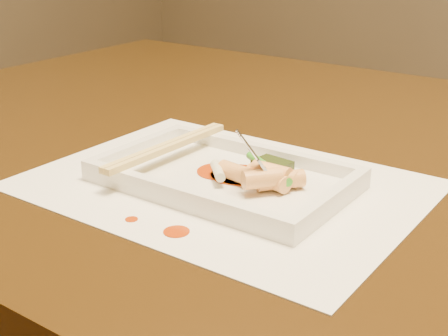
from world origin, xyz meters
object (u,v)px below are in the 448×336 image
Objects in this scene: table at (314,217)px; chopstick_a at (164,146)px; plate_base at (224,180)px; placemat at (224,184)px; fork at (293,116)px.

chopstick_a is at bearing -120.43° from table.
plate_base is (-0.02, -0.17, 0.11)m from table.
placemat is 2.13× the size of chopstick_a.
fork is (0.07, 0.02, 0.08)m from plate_base.
table is 5.38× the size of plate_base.
chopstick_a is (-0.08, 0.00, 0.03)m from placemat.
chopstick_a reaches higher than placemat.
plate_base reaches higher than table.
table is 0.24m from chopstick_a.
fork is at bearing 14.42° from plate_base.
fork is (0.05, -0.16, 0.18)m from table.
fork is at bearing 14.42° from placemat.
chopstick_a is 0.16m from fork.
plate_base is 1.86× the size of fork.
placemat is 1.54× the size of plate_base.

